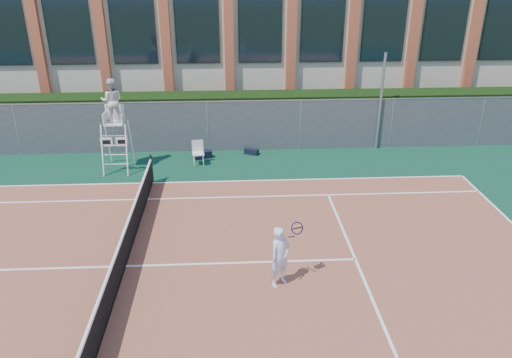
{
  "coord_description": "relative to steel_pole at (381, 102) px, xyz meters",
  "views": [
    {
      "loc": [
        2.97,
        -11.66,
        7.85
      ],
      "look_at": [
        3.76,
        3.0,
        1.22
      ],
      "focal_mm": 35.0,
      "sensor_mm": 36.0,
      "label": 1
    }
  ],
  "objects": [
    {
      "name": "fence",
      "position": [
        -9.38,
        0.1,
        -0.99
      ],
      "size": [
        40.0,
        0.06,
        2.2
      ],
      "primitive_type": null,
      "color": "#595E60",
      "rests_on": "ground"
    },
    {
      "name": "tennis_net",
      "position": [
        -9.38,
        -8.7,
        -1.56
      ],
      "size": [
        0.1,
        11.3,
        1.1
      ],
      "color": "black",
      "rests_on": "ground"
    },
    {
      "name": "steel_pole",
      "position": [
        0.0,
        0.0,
        0.0
      ],
      "size": [
        0.12,
        0.12,
        4.19
      ],
      "primitive_type": "cylinder",
      "color": "#9EA0A5",
      "rests_on": "ground"
    },
    {
      "name": "sports_bag_near",
      "position": [
        -7.59,
        -0.78,
        -1.93
      ],
      "size": [
        0.78,
        0.53,
        0.31
      ],
      "primitive_type": "cube",
      "rotation": [
        0.0,
        0.0,
        0.36
      ],
      "color": "black",
      "rests_on": "apron"
    },
    {
      "name": "plastic_chair",
      "position": [
        -7.75,
        -1.37,
        -1.5
      ],
      "size": [
        0.52,
        0.52,
        0.98
      ],
      "color": "silver",
      "rests_on": "apron"
    },
    {
      "name": "tennis_court",
      "position": [
        -9.38,
        -8.7,
        -2.07
      ],
      "size": [
        23.77,
        10.97,
        0.02
      ],
      "primitive_type": "cube",
      "color": "brown",
      "rests_on": "apron"
    },
    {
      "name": "tennis_player",
      "position": [
        -5.23,
        -9.72,
        -1.23
      ],
      "size": [
        0.99,
        0.78,
        1.67
      ],
      "color": "#D3E0FD",
      "rests_on": "tennis_court"
    },
    {
      "name": "umpire_chair",
      "position": [
        -10.88,
        -1.65,
        0.59
      ],
      "size": [
        1.03,
        1.58,
        3.67
      ],
      "color": "white",
      "rests_on": "ground"
    },
    {
      "name": "hedge",
      "position": [
        -9.38,
        1.3,
        -0.99
      ],
      "size": [
        40.0,
        1.4,
        2.2
      ],
      "primitive_type": "cube",
      "color": "black",
      "rests_on": "ground"
    },
    {
      "name": "apron",
      "position": [
        -9.38,
        -7.7,
        -2.09
      ],
      "size": [
        36.0,
        20.0,
        0.01
      ],
      "primitive_type": "cube",
      "color": "#0C381F",
      "rests_on": "ground"
    },
    {
      "name": "sports_bag_far",
      "position": [
        -5.53,
        -0.41,
        -1.97
      ],
      "size": [
        0.64,
        0.5,
        0.24
      ],
      "primitive_type": "cube",
      "rotation": [
        0.0,
        0.0,
        -0.47
      ],
      "color": "black",
      "rests_on": "apron"
    },
    {
      "name": "ground",
      "position": [
        -9.38,
        -8.7,
        -2.09
      ],
      "size": [
        120.0,
        120.0,
        0.0
      ],
      "primitive_type": "plane",
      "color": "#233814"
    },
    {
      "name": "building",
      "position": [
        -9.38,
        9.25,
        2.05
      ],
      "size": [
        45.0,
        10.6,
        8.22
      ],
      "color": "beige",
      "rests_on": "ground"
    }
  ]
}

